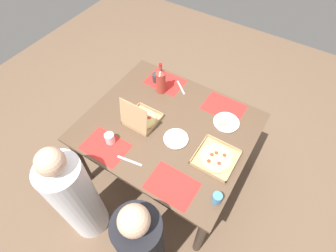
{
  "coord_description": "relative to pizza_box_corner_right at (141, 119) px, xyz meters",
  "views": [
    {
      "loc": [
        -0.72,
        1.15,
        2.54
      ],
      "look_at": [
        0.0,
        0.0,
        0.76
      ],
      "focal_mm": 28.15,
      "sensor_mm": 36.0,
      "label": 1
    }
  ],
  "objects": [
    {
      "name": "fork_by_far_right",
      "position": [
        -0.07,
        -0.54,
        -0.04
      ],
      "size": [
        0.16,
        0.13,
        0.0
      ],
      "primitive_type": "cube",
      "rotation": [
        0.0,
        0.0,
        5.6
      ],
      "color": "#B7B7BC",
      "rests_on": "dining_table"
    },
    {
      "name": "plate_middle",
      "position": [
        -0.62,
        -0.38,
        -0.04
      ],
      "size": [
        0.22,
        0.22,
        0.03
      ],
      "color": "white",
      "rests_on": "dining_table"
    },
    {
      "name": "placemat_near_left",
      "position": [
        -0.53,
        -0.53,
        -0.05
      ],
      "size": [
        0.36,
        0.26,
        0.0
      ],
      "primitive_type": "cube",
      "color": "red",
      "rests_on": "dining_table"
    },
    {
      "name": "plate_far_left",
      "position": [
        -0.34,
        -0.0,
        -0.04
      ],
      "size": [
        0.2,
        0.2,
        0.02
      ],
      "color": "white",
      "rests_on": "dining_table"
    },
    {
      "name": "ground_plane",
      "position": [
        -0.22,
        -0.09,
        -0.8
      ],
      "size": [
        6.0,
        6.0,
        0.0
      ],
      "primitive_type": "plane",
      "color": "brown"
    },
    {
      "name": "cup_clear_left",
      "position": [
        0.1,
        0.3,
        -0.0
      ],
      "size": [
        0.08,
        0.08,
        0.09
      ],
      "primitive_type": "cylinder",
      "color": "silver",
      "rests_on": "dining_table"
    },
    {
      "name": "placemat_far_left",
      "position": [
        -0.53,
        0.36,
        -0.05
      ],
      "size": [
        0.36,
        0.26,
        0.0
      ],
      "primitive_type": "cube",
      "color": "red",
      "rests_on": "dining_table"
    },
    {
      "name": "soda_bottle",
      "position": [
        0.06,
        -0.41,
        0.09
      ],
      "size": [
        0.09,
        0.09,
        0.32
      ],
      "color": "#B2382D",
      "rests_on": "dining_table"
    },
    {
      "name": "knife_by_near_left",
      "position": [
        -0.15,
        0.36,
        -0.04
      ],
      "size": [
        0.21,
        0.05,
        0.0
      ],
      "primitive_type": "cube",
      "rotation": [
        0.0,
        0.0,
        3.31
      ],
      "color": "#B7B7BC",
      "rests_on": "dining_table"
    },
    {
      "name": "placemat_far_right",
      "position": [
        0.1,
        0.36,
        -0.05
      ],
      "size": [
        0.36,
        0.26,
        0.0
      ],
      "primitive_type": "cube",
      "color": "red",
      "rests_on": "dining_table"
    },
    {
      "name": "dining_table",
      "position": [
        -0.22,
        -0.09,
        -0.15
      ],
      "size": [
        1.4,
        1.19,
        0.76
      ],
      "color": "#3F3328",
      "rests_on": "ground_plane"
    },
    {
      "name": "cup_red",
      "position": [
        0.18,
        -0.49,
        -0.0
      ],
      "size": [
        0.08,
        0.08,
        0.09
      ],
      "primitive_type": "cylinder",
      "color": "#333338",
      "rests_on": "dining_table"
    },
    {
      "name": "diner_left_seat",
      "position": [
        -0.53,
        0.77,
        -0.28
      ],
      "size": [
        0.32,
        0.32,
        1.16
      ],
      "color": "black",
      "rests_on": "ground_plane"
    },
    {
      "name": "cup_clear_right",
      "position": [
        -0.85,
        0.29,
        0.0
      ],
      "size": [
        0.07,
        0.07,
        0.09
      ],
      "primitive_type": "cylinder",
      "color": "teal",
      "rests_on": "dining_table"
    },
    {
      "name": "pizza_box_corner_right",
      "position": [
        0.0,
        0.0,
        0.0
      ],
      "size": [
        0.26,
        0.27,
        0.3
      ],
      "color": "tan",
      "rests_on": "dining_table"
    },
    {
      "name": "placemat_near_right",
      "position": [
        0.1,
        -0.53,
        -0.05
      ],
      "size": [
        0.36,
        0.26,
        0.0
      ],
      "primitive_type": "cube",
      "color": "red",
      "rests_on": "dining_table"
    },
    {
      "name": "diner_right_seat",
      "position": [
        0.1,
        0.77,
        -0.25
      ],
      "size": [
        0.32,
        0.32,
        1.22
      ],
      "color": "white",
      "rests_on": "ground_plane"
    },
    {
      "name": "pizza_box_corner_left",
      "position": [
        -0.7,
        -0.01,
        -0.03
      ],
      "size": [
        0.31,
        0.31,
        0.04
      ],
      "color": "tan",
      "rests_on": "dining_table"
    }
  ]
}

